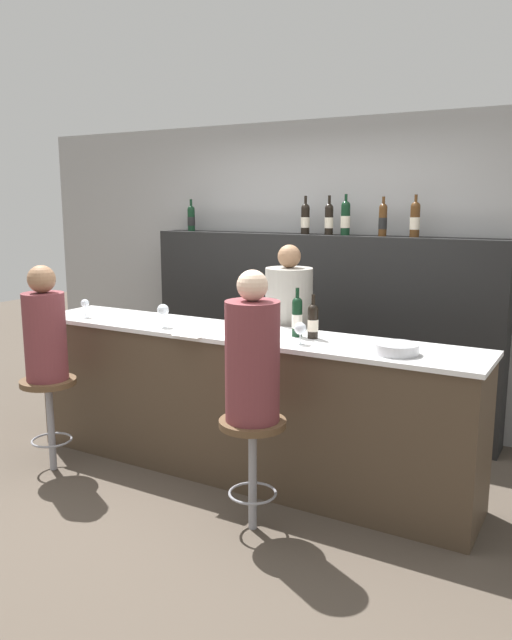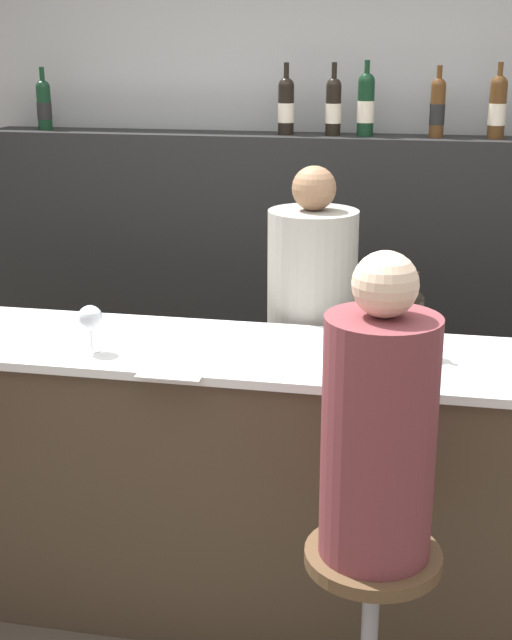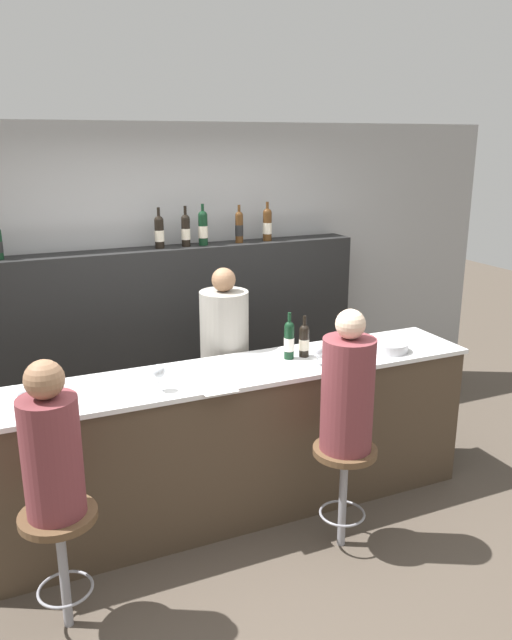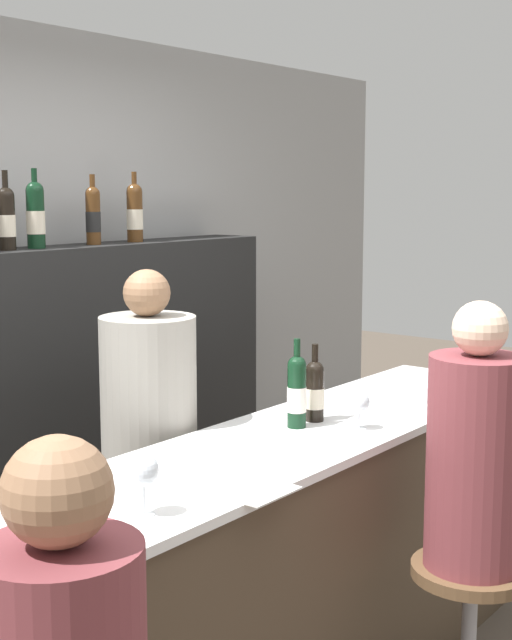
{
  "view_description": "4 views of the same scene",
  "coord_description": "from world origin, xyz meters",
  "px_view_note": "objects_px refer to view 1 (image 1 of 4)",
  "views": [
    {
      "loc": [
        2.17,
        -3.28,
        1.91
      ],
      "look_at": [
        0.18,
        0.2,
        1.14
      ],
      "focal_mm": 35.0,
      "sensor_mm": 36.0,
      "label": 1
    },
    {
      "loc": [
        0.57,
        -2.56,
        2.05
      ],
      "look_at": [
        0.0,
        0.27,
        1.14
      ],
      "focal_mm": 50.0,
      "sensor_mm": 36.0,
      "label": 2
    },
    {
      "loc": [
        -1.41,
        -3.21,
        2.46
      ],
      "look_at": [
        0.16,
        0.31,
        1.34
      ],
      "focal_mm": 35.0,
      "sensor_mm": 36.0,
      "label": 3
    },
    {
      "loc": [
        -2.12,
        -1.47,
        1.89
      ],
      "look_at": [
        0.16,
        0.32,
        1.45
      ],
      "focal_mm": 50.0,
      "sensor_mm": 36.0,
      "label": 4
    }
  ],
  "objects_px": {
    "wine_glass_1": "(163,310)",
    "bar_stool_right": "(253,443)",
    "wine_bottle_backbar_1": "(305,219)",
    "wine_glass_0": "(85,304)",
    "wine_bottle_counter_0": "(297,316)",
    "wine_bottle_backbar_0": "(191,218)",
    "metal_bowl": "(396,349)",
    "wine_bottle_backbar_2": "(329,219)",
    "guest_seated_right": "(252,356)",
    "wine_bottle_backbar_3": "(346,218)",
    "bar_stool_left": "(49,399)",
    "guest_seated_left": "(45,330)",
    "bartender": "(288,360)",
    "wine_glass_2": "(300,329)",
    "wine_bottle_backbar_4": "(383,219)",
    "wine_bottle_counter_1": "(313,321)",
    "wine_bottle_backbar_5": "(415,219)"
  },
  "relations": [
    {
      "from": "wine_bottle_backbar_3",
      "to": "wine_glass_0",
      "type": "relative_size",
      "value": 2.34
    },
    {
      "from": "wine_bottle_counter_0",
      "to": "metal_bowl",
      "type": "xyz_separation_m",
      "value": [
        0.72,
        -0.15,
        -0.1
      ]
    },
    {
      "from": "bartender",
      "to": "wine_glass_0",
      "type": "bearing_deg",
      "value": -155.55
    },
    {
      "from": "wine_glass_2",
      "to": "metal_bowl",
      "type": "xyz_separation_m",
      "value": [
        0.6,
        0.04,
        -0.06
      ]
    },
    {
      "from": "wine_bottle_backbar_1",
      "to": "wine_glass_0",
      "type": "relative_size",
      "value": 2.25
    },
    {
      "from": "wine_bottle_backbar_3",
      "to": "metal_bowl",
      "type": "bearing_deg",
      "value": -57.15
    },
    {
      "from": "wine_bottle_backbar_5",
      "to": "bar_stool_right",
      "type": "relative_size",
      "value": 0.48
    },
    {
      "from": "wine_bottle_counter_0",
      "to": "wine_glass_2",
      "type": "xyz_separation_m",
      "value": [
        0.12,
        -0.19,
        -0.04
      ]
    },
    {
      "from": "wine_bottle_backbar_4",
      "to": "wine_glass_1",
      "type": "distance_m",
      "value": 1.89
    },
    {
      "from": "metal_bowl",
      "to": "bar_stool_left",
      "type": "relative_size",
      "value": 0.38
    },
    {
      "from": "wine_bottle_backbar_5",
      "to": "metal_bowl",
      "type": "xyz_separation_m",
      "value": [
        0.31,
        -1.37,
        -0.71
      ]
    },
    {
      "from": "wine_bottle_counter_0",
      "to": "wine_bottle_backbar_2",
      "type": "relative_size",
      "value": 1.0
    },
    {
      "from": "wine_bottle_backbar_3",
      "to": "bar_stool_left",
      "type": "xyz_separation_m",
      "value": [
        -1.45,
        -1.89,
        -1.25
      ]
    },
    {
      "from": "wine_bottle_counter_0",
      "to": "wine_bottle_backbar_4",
      "type": "distance_m",
      "value": 1.37
    },
    {
      "from": "wine_bottle_backbar_3",
      "to": "guest_seated_left",
      "type": "distance_m",
      "value": 2.5
    },
    {
      "from": "wine_bottle_counter_1",
      "to": "bar_stool_left",
      "type": "relative_size",
      "value": 0.43
    },
    {
      "from": "wine_glass_0",
      "to": "bar_stool_left",
      "type": "bearing_deg",
      "value": -79.9
    },
    {
      "from": "wine_glass_1",
      "to": "bar_stool_right",
      "type": "bearing_deg",
      "value": -25.31
    },
    {
      "from": "wine_bottle_backbar_3",
      "to": "wine_glass_2",
      "type": "height_order",
      "value": "wine_bottle_backbar_3"
    },
    {
      "from": "wine_bottle_backbar_1",
      "to": "guest_seated_left",
      "type": "xyz_separation_m",
      "value": [
        -1.09,
        -1.89,
        -0.74
      ]
    },
    {
      "from": "wine_glass_1",
      "to": "guest_seated_left",
      "type": "distance_m",
      "value": 0.83
    },
    {
      "from": "wine_glass_1",
      "to": "guest_seated_right",
      "type": "bearing_deg",
      "value": -25.31
    },
    {
      "from": "bar_stool_left",
      "to": "guest_seated_right",
      "type": "height_order",
      "value": "guest_seated_right"
    },
    {
      "from": "wine_bottle_backbar_0",
      "to": "bar_stool_right",
      "type": "xyz_separation_m",
      "value": [
        1.76,
        -1.89,
        -1.23
      ]
    },
    {
      "from": "wine_bottle_backbar_0",
      "to": "wine_bottle_backbar_2",
      "type": "xyz_separation_m",
      "value": [
        1.4,
        -0.0,
        0.01
      ]
    },
    {
      "from": "wine_bottle_counter_0",
      "to": "wine_glass_0",
      "type": "bearing_deg",
      "value": -173.65
    },
    {
      "from": "wine_bottle_counter_0",
      "to": "wine_bottle_backbar_0",
      "type": "xyz_separation_m",
      "value": [
        -1.71,
        1.22,
        0.59
      ]
    },
    {
      "from": "guest_seated_left",
      "to": "bar_stool_right",
      "type": "height_order",
      "value": "guest_seated_left"
    },
    {
      "from": "wine_glass_1",
      "to": "bar_stool_right",
      "type": "height_order",
      "value": "wine_glass_1"
    },
    {
      "from": "bar_stool_left",
      "to": "guest_seated_right",
      "type": "relative_size",
      "value": 0.78
    },
    {
      "from": "bar_stool_left",
      "to": "guest_seated_right",
      "type": "distance_m",
      "value": 1.75
    },
    {
      "from": "bar_stool_left",
      "to": "bar_stool_right",
      "type": "distance_m",
      "value": 1.67
    },
    {
      "from": "wine_bottle_backbar_1",
      "to": "metal_bowl",
      "type": "height_order",
      "value": "wine_bottle_backbar_1"
    },
    {
      "from": "wine_glass_0",
      "to": "wine_glass_1",
      "type": "bearing_deg",
      "value": 0.0
    },
    {
      "from": "wine_glass_0",
      "to": "wine_bottle_backbar_1",
      "type": "bearing_deg",
      "value": 50.18
    },
    {
      "from": "bar_stool_right",
      "to": "wine_bottle_backbar_0",
      "type": "bearing_deg",
      "value": 133.01
    },
    {
      "from": "wine_bottle_counter_1",
      "to": "wine_bottle_backbar_5",
      "type": "relative_size",
      "value": 0.88
    },
    {
      "from": "wine_bottle_counter_1",
      "to": "guest_seated_left",
      "type": "relative_size",
      "value": 0.36
    },
    {
      "from": "wine_bottle_counter_0",
      "to": "wine_bottle_backbar_0",
      "type": "bearing_deg",
      "value": 144.48
    },
    {
      "from": "wine_bottle_backbar_3",
      "to": "bartender",
      "type": "relative_size",
      "value": 0.21
    },
    {
      "from": "wine_bottle_backbar_0",
      "to": "guest_seated_right",
      "type": "height_order",
      "value": "wine_bottle_backbar_0"
    },
    {
      "from": "guest_seated_left",
      "to": "bar_stool_right",
      "type": "relative_size",
      "value": 1.2
    },
    {
      "from": "bar_stool_right",
      "to": "bar_stool_left",
      "type": "bearing_deg",
      "value": 180.0
    },
    {
      "from": "wine_bottle_backbar_1",
      "to": "guest_seated_right",
      "type": "distance_m",
      "value": 2.1
    },
    {
      "from": "metal_bowl",
      "to": "guest_seated_left",
      "type": "relative_size",
      "value": 0.32
    },
    {
      "from": "wine_glass_1",
      "to": "guest_seated_left",
      "type": "bearing_deg",
      "value": -144.52
    },
    {
      "from": "wine_glass_2",
      "to": "guest_seated_left",
      "type": "relative_size",
      "value": 0.17
    },
    {
      "from": "wine_bottle_backbar_2",
      "to": "wine_glass_2",
      "type": "bearing_deg",
      "value": -73.11
    },
    {
      "from": "wine_bottle_backbar_4",
      "to": "wine_bottle_backbar_2",
      "type": "bearing_deg",
      "value": 180.0
    },
    {
      "from": "wine_bottle_counter_0",
      "to": "wine_bottle_backbar_3",
      "type": "bearing_deg",
      "value": 97.81
    }
  ]
}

